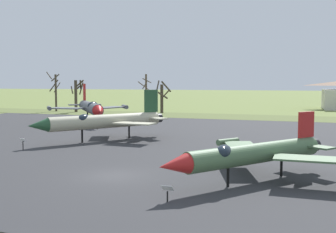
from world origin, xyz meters
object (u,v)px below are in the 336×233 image
object	(u,v)px
jet_fighter_front_left	(104,121)
info_placard_rear_center	(167,191)
info_placard_front_right	(97,124)
info_placard_front_left	(23,143)
jet_fighter_rear_center	(254,153)
jet_fighter_front_right	(90,107)

from	to	relation	value
jet_fighter_front_left	info_placard_rear_center	xyz separation A→B (m)	(13.78, -18.79, -1.51)
jet_fighter_front_left	info_placard_front_right	bearing A→B (deg)	122.82
jet_fighter_front_left	info_placard_front_left	distance (m)	8.83
info_placard_rear_center	info_placard_front_right	bearing A→B (deg)	125.18
jet_fighter_front_left	jet_fighter_rear_center	distance (m)	21.59
info_placard_front_right	info_placard_rear_center	bearing A→B (deg)	-54.82
jet_fighter_front_left	jet_fighter_front_right	size ratio (longest dim) A/B	0.93
jet_fighter_front_left	info_placard_front_left	size ratio (longest dim) A/B	12.48
info_placard_front_right	jet_fighter_front_right	bearing A→B (deg)	125.31
info_placard_front_left	info_placard_front_right	xyz separation A→B (m)	(-1.67, 16.59, 0.03)
jet_fighter_rear_center	info_placard_front_right	bearing A→B (deg)	136.55
jet_fighter_front_right	info_placard_rear_center	xyz separation A→B (m)	(24.91, -35.31, -1.77)
jet_fighter_front_right	info_placard_rear_center	bearing A→B (deg)	-54.79
info_placard_front_right	jet_fighter_rear_center	distance (m)	31.73
info_placard_front_left	jet_fighter_front_right	distance (m)	25.29
jet_fighter_front_left	jet_fighter_rear_center	world-z (taller)	jet_fighter_front_left
jet_fighter_front_right	info_placard_front_right	size ratio (longest dim) A/B	13.29
info_placard_front_right	jet_fighter_rear_center	size ratio (longest dim) A/B	0.09
jet_fighter_front_right	info_placard_front_right	bearing A→B (deg)	-54.69
info_placard_front_left	info_placard_rear_center	distance (m)	21.01
jet_fighter_front_right	jet_fighter_rear_center	distance (m)	40.93
info_placard_front_right	jet_fighter_rear_center	bearing A→B (deg)	-43.45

